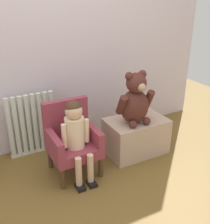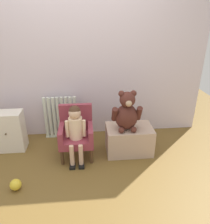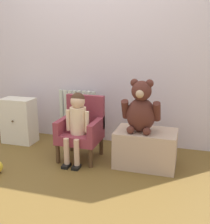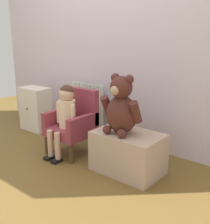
# 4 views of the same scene
# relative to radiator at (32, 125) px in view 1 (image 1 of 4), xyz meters

# --- Properties ---
(ground_plane) EXTENTS (6.00, 6.00, 0.00)m
(ground_plane) POSITION_rel_radiator_xyz_m (0.23, -0.99, -0.32)
(ground_plane) COLOR brown
(back_wall) EXTENTS (3.80, 0.05, 2.40)m
(back_wall) POSITION_rel_radiator_xyz_m (0.23, 0.12, 0.88)
(back_wall) COLOR silver
(back_wall) RESTS_ON ground_plane
(radiator) EXTENTS (0.50, 0.05, 0.65)m
(radiator) POSITION_rel_radiator_xyz_m (0.00, 0.00, 0.00)
(radiator) COLOR silver
(radiator) RESTS_ON ground_plane
(child_armchair) EXTENTS (0.43, 0.41, 0.67)m
(child_armchair) POSITION_rel_radiator_xyz_m (0.24, -0.47, 0.01)
(child_armchair) COLOR #893341
(child_armchair) RESTS_ON ground_plane
(child_figure) EXTENTS (0.25, 0.35, 0.73)m
(child_figure) POSITION_rel_radiator_xyz_m (0.24, -0.58, 0.16)
(child_figure) COLOR beige
(child_figure) RESTS_ON ground_plane
(low_bench) EXTENTS (0.61, 0.40, 0.37)m
(low_bench) POSITION_rel_radiator_xyz_m (0.94, -0.48, -0.14)
(low_bench) COLOR tan
(low_bench) RESTS_ON ground_plane
(large_teddy_bear) EXTENTS (0.38, 0.27, 0.52)m
(large_teddy_bear) POSITION_rel_radiator_xyz_m (0.89, -0.52, 0.28)
(large_teddy_bear) COLOR #4F251E
(large_teddy_bear) RESTS_ON low_bench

